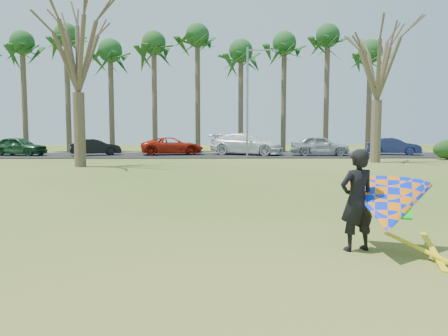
{
  "coord_description": "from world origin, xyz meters",
  "views": [
    {
      "loc": [
        -0.18,
        -9.92,
        2.18
      ],
      "look_at": [
        0.0,
        2.0,
        1.1
      ],
      "focal_mm": 35.0,
      "sensor_mm": 36.0,
      "label": 1
    }
  ],
  "objects_px": {
    "car_3": "(247,144)",
    "car_4": "(320,146)",
    "car_1": "(95,147)",
    "kite_flyer": "(383,205)",
    "car_2": "(172,146)",
    "bare_tree_left": "(77,43)",
    "car_5": "(393,146)",
    "car_0": "(19,146)",
    "bare_tree_right": "(378,59)",
    "streetlight": "(250,97)"
  },
  "relations": [
    {
      "from": "bare_tree_left",
      "to": "car_2",
      "type": "distance_m",
      "value": 12.85
    },
    {
      "from": "bare_tree_left",
      "to": "car_5",
      "type": "xyz_separation_m",
      "value": [
        22.07,
        10.14,
        -6.17
      ]
    },
    {
      "from": "car_3",
      "to": "car_4",
      "type": "distance_m",
      "value": 5.8
    },
    {
      "from": "car_5",
      "to": "car_4",
      "type": "bearing_deg",
      "value": 114.19
    },
    {
      "from": "car_4",
      "to": "kite_flyer",
      "type": "distance_m",
      "value": 27.32
    },
    {
      "from": "car_4",
      "to": "car_0",
      "type": "bearing_deg",
      "value": 94.28
    },
    {
      "from": "car_1",
      "to": "car_3",
      "type": "bearing_deg",
      "value": -110.83
    },
    {
      "from": "car_1",
      "to": "kite_flyer",
      "type": "bearing_deg",
      "value": -179.08
    },
    {
      "from": "car_3",
      "to": "car_2",
      "type": "bearing_deg",
      "value": 111.7
    },
    {
      "from": "car_0",
      "to": "car_2",
      "type": "height_order",
      "value": "car_0"
    },
    {
      "from": "kite_flyer",
      "to": "streetlight",
      "type": "bearing_deg",
      "value": 91.25
    },
    {
      "from": "bare_tree_right",
      "to": "kite_flyer",
      "type": "relative_size",
      "value": 3.86
    },
    {
      "from": "bare_tree_right",
      "to": "car_4",
      "type": "xyz_separation_m",
      "value": [
        -2.11,
        6.31,
        -5.73
      ]
    },
    {
      "from": "car_0",
      "to": "car_2",
      "type": "relative_size",
      "value": 0.85
    },
    {
      "from": "car_0",
      "to": "car_2",
      "type": "distance_m",
      "value": 11.99
    },
    {
      "from": "car_2",
      "to": "car_5",
      "type": "relative_size",
      "value": 1.22
    },
    {
      "from": "car_3",
      "to": "car_4",
      "type": "relative_size",
      "value": 1.3
    },
    {
      "from": "bare_tree_right",
      "to": "car_4",
      "type": "bearing_deg",
      "value": 108.52
    },
    {
      "from": "car_5",
      "to": "bare_tree_left",
      "type": "bearing_deg",
      "value": 131.24
    },
    {
      "from": "streetlight",
      "to": "car_1",
      "type": "bearing_deg",
      "value": 167.17
    },
    {
      "from": "car_1",
      "to": "kite_flyer",
      "type": "relative_size",
      "value": 1.63
    },
    {
      "from": "bare_tree_right",
      "to": "car_4",
      "type": "relative_size",
      "value": 2.02
    },
    {
      "from": "bare_tree_right",
      "to": "car_1",
      "type": "distance_m",
      "value": 21.79
    },
    {
      "from": "car_0",
      "to": "car_5",
      "type": "relative_size",
      "value": 1.04
    },
    {
      "from": "car_0",
      "to": "kite_flyer",
      "type": "height_order",
      "value": "kite_flyer"
    },
    {
      "from": "bare_tree_left",
      "to": "car_4",
      "type": "height_order",
      "value": "bare_tree_left"
    },
    {
      "from": "bare_tree_left",
      "to": "bare_tree_right",
      "type": "distance_m",
      "value": 18.25
    },
    {
      "from": "car_1",
      "to": "car_5",
      "type": "height_order",
      "value": "car_5"
    },
    {
      "from": "car_0",
      "to": "kite_flyer",
      "type": "xyz_separation_m",
      "value": [
        18.5,
        -27.15,
        0.06
      ]
    },
    {
      "from": "bare_tree_right",
      "to": "car_1",
      "type": "relative_size",
      "value": 2.36
    },
    {
      "from": "streetlight",
      "to": "car_4",
      "type": "relative_size",
      "value": 1.75
    },
    {
      "from": "bare_tree_right",
      "to": "car_5",
      "type": "relative_size",
      "value": 2.23
    },
    {
      "from": "bare_tree_right",
      "to": "car_2",
      "type": "distance_m",
      "value": 16.78
    },
    {
      "from": "car_0",
      "to": "car_3",
      "type": "bearing_deg",
      "value": -74.93
    },
    {
      "from": "bare_tree_left",
      "to": "car_1",
      "type": "relative_size",
      "value": 2.49
    },
    {
      "from": "car_3",
      "to": "car_0",
      "type": "bearing_deg",
      "value": 115.08
    },
    {
      "from": "kite_flyer",
      "to": "bare_tree_left",
      "type": "bearing_deg",
      "value": 121.41
    },
    {
      "from": "car_5",
      "to": "car_0",
      "type": "bearing_deg",
      "value": 107.53
    },
    {
      "from": "streetlight",
      "to": "car_0",
      "type": "height_order",
      "value": "streetlight"
    },
    {
      "from": "streetlight",
      "to": "car_5",
      "type": "relative_size",
      "value": 1.94
    },
    {
      "from": "bare_tree_left",
      "to": "car_2",
      "type": "xyz_separation_m",
      "value": [
        4.15,
        10.48,
        -6.15
      ]
    },
    {
      "from": "streetlight",
      "to": "car_0",
      "type": "distance_m",
      "value": 18.53
    },
    {
      "from": "car_1",
      "to": "car_3",
      "type": "height_order",
      "value": "car_3"
    },
    {
      "from": "car_3",
      "to": "car_5",
      "type": "xyz_separation_m",
      "value": [
        11.89,
        -0.23,
        -0.18
      ]
    },
    {
      "from": "car_1",
      "to": "car_4",
      "type": "xyz_separation_m",
      "value": [
        17.75,
        -0.43,
        0.13
      ]
    },
    {
      "from": "car_2",
      "to": "car_3",
      "type": "xyz_separation_m",
      "value": [
        6.03,
        -0.11,
        0.16
      ]
    },
    {
      "from": "car_4",
      "to": "kite_flyer",
      "type": "relative_size",
      "value": 1.91
    },
    {
      "from": "streetlight",
      "to": "car_4",
      "type": "distance_m",
      "value": 7.16
    },
    {
      "from": "streetlight",
      "to": "bare_tree_left",
      "type": "bearing_deg",
      "value": -145.43
    },
    {
      "from": "car_0",
      "to": "kite_flyer",
      "type": "distance_m",
      "value": 32.85
    }
  ]
}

